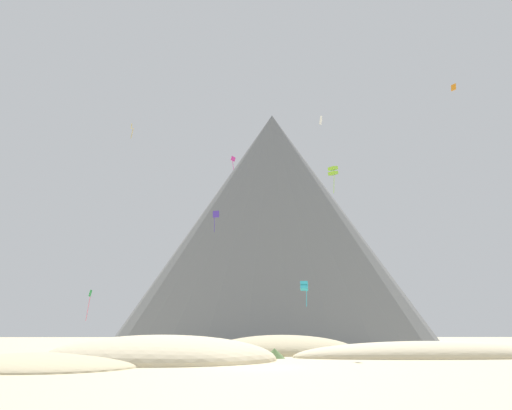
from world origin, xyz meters
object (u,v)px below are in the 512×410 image
object	(u,v)px
kite_orange_high	(454,87)
kite_green_low	(89,299)
kite_cyan_low	(304,286)
kite_lime_high	(333,171)
kite_white_high	(321,120)
bush_ridge_crest	(275,353)
kite_gold_high	(132,128)
rock_massif	(273,225)
kite_indigo_mid	(216,216)
bush_scatter_east	(109,357)
kite_magenta_high	(233,160)
bush_far_left	(328,352)

from	to	relation	value
kite_orange_high	kite_green_low	distance (m)	58.53
kite_cyan_low	kite_lime_high	bearing A→B (deg)	68.50
kite_white_high	kite_lime_high	world-z (taller)	kite_white_high
bush_ridge_crest	kite_green_low	distance (m)	36.46
kite_gold_high	kite_cyan_low	size ratio (longest dim) A/B	0.85
rock_massif	kite_indigo_mid	size ratio (longest dim) A/B	22.47
bush_ridge_crest	kite_indigo_mid	size ratio (longest dim) A/B	0.53
kite_orange_high	kite_indigo_mid	xyz separation A→B (m)	(-32.92, 18.07, -14.03)
bush_scatter_east	kite_white_high	xyz separation A→B (m)	(21.66, 33.16, 33.45)
kite_cyan_low	kite_orange_high	distance (m)	33.87
rock_massif	kite_green_low	world-z (taller)	rock_massif
kite_gold_high	kite_orange_high	size ratio (longest dim) A/B	2.79
kite_orange_high	kite_magenta_high	bearing A→B (deg)	-128.08
kite_magenta_high	kite_green_low	world-z (taller)	kite_magenta_high
bush_far_left	kite_green_low	size ratio (longest dim) A/B	0.40
bush_ridge_crest	kite_orange_high	world-z (taller)	kite_orange_high
bush_scatter_east	rock_massif	xyz separation A→B (m)	(16.93, 74.88, 25.90)
bush_ridge_crest	kite_white_high	world-z (taller)	kite_white_high
kite_magenta_high	kite_indigo_mid	size ratio (longest dim) A/B	0.75
bush_ridge_crest	kite_indigo_mid	world-z (taller)	kite_indigo_mid
bush_far_left	kite_indigo_mid	world-z (taller)	kite_indigo_mid
bush_far_left	kite_indigo_mid	bearing A→B (deg)	116.65
kite_white_high	kite_lime_high	size ratio (longest dim) A/B	0.30
kite_white_high	kite_indigo_mid	world-z (taller)	kite_white_high
bush_far_left	kite_indigo_mid	distance (m)	35.61
bush_ridge_crest	kite_green_low	bearing A→B (deg)	132.99
bush_far_left	kite_magenta_high	xyz separation A→B (m)	(-10.62, 38.26, 34.21)
rock_massif	kite_lime_high	size ratio (longest dim) A/B	17.29
bush_ridge_crest	kite_orange_high	xyz separation A→B (m)	(25.74, 14.70, 34.15)
bush_ridge_crest	rock_massif	xyz separation A→B (m)	(4.42, 66.51, 25.99)
bush_far_left	rock_massif	xyz separation A→B (m)	(-1.53, 59.90, 26.15)
bush_scatter_east	bush_ridge_crest	xyz separation A→B (m)	(12.50, 8.37, -0.09)
kite_cyan_low	bush_far_left	bearing A→B (deg)	-77.35
kite_gold_high	kite_white_high	bearing A→B (deg)	-77.54
kite_indigo_mid	kite_orange_high	bearing A→B (deg)	20.63
bush_far_left	rock_massif	world-z (taller)	rock_massif
bush_far_left	kite_gold_high	xyz separation A→B (m)	(-28.71, 30.76, 37.46)
kite_cyan_low	kite_green_low	world-z (taller)	kite_cyan_low
kite_gold_high	kite_magenta_high	size ratio (longest dim) A/B	1.07
bush_far_left	rock_massif	distance (m)	65.38
kite_magenta_high	kite_lime_high	distance (m)	22.09
bush_scatter_east	bush_far_left	world-z (taller)	bush_scatter_east
kite_magenta_high	kite_cyan_low	world-z (taller)	kite_magenta_high
kite_white_high	bush_scatter_east	bearing A→B (deg)	45.51
bush_far_left	kite_green_low	world-z (taller)	kite_green_low
kite_lime_high	kite_green_low	bearing A→B (deg)	55.98
rock_massif	kite_green_low	bearing A→B (deg)	-125.67
kite_magenta_high	kite_indigo_mid	world-z (taller)	kite_magenta_high
kite_green_low	rock_massif	bearing A→B (deg)	-167.24
kite_gold_high	kite_green_low	size ratio (longest dim) A/B	0.67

